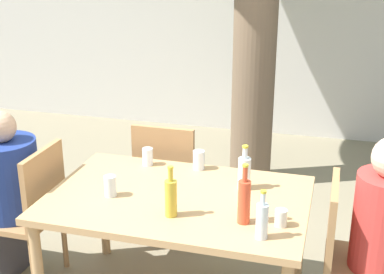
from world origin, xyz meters
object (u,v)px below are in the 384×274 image
soda_bottle_2 (244,200)px  drinking_glass_2 (110,186)px  patio_chair_0 (31,208)px  water_bottle_3 (244,172)px  drinking_glass_0 (281,218)px  drinking_glass_3 (148,157)px  patio_chair_1 (351,253)px  water_bottle_0 (262,220)px  patio_chair_2 (168,175)px  drinking_glass_1 (199,160)px  dining_table_front (178,208)px  oil_cruet_1 (171,197)px

soda_bottle_2 → drinking_glass_2: soda_bottle_2 is taller
patio_chair_0 → drinking_glass_2: (0.60, -0.10, 0.27)m
water_bottle_3 → drinking_glass_0: (0.26, -0.38, -0.06)m
drinking_glass_0 → drinking_glass_3: size_ratio=0.78×
patio_chair_1 → water_bottle_0: bearing=126.7°
patio_chair_2 → drinking_glass_1: (0.31, -0.31, 0.27)m
dining_table_front → patio_chair_0: (-0.96, 0.00, -0.13)m
dining_table_front → patio_chair_0: size_ratio=1.59×
dining_table_front → patio_chair_2: (-0.29, 0.72, -0.13)m
drinking_glass_3 → oil_cruet_1: bearing=-59.9°
dining_table_front → drinking_glass_0: drinking_glass_0 is taller
water_bottle_0 → oil_cruet_1: (-0.49, 0.10, 0.01)m
dining_table_front → patio_chair_1: 0.97m
water_bottle_0 → oil_cruet_1: size_ratio=0.90×
dining_table_front → drinking_glass_1: 0.43m
patio_chair_2 → drinking_glass_3: 0.43m
water_bottle_3 → drinking_glass_0: 0.47m
patio_chair_1 → water_bottle_3: (-0.62, 0.20, 0.31)m
water_bottle_3 → drinking_glass_3: bearing=164.8°
water_bottle_0 → soda_bottle_2: 0.17m
soda_bottle_2 → oil_cruet_1: bearing=-175.6°
patio_chair_2 → water_bottle_0: bearing=128.1°
water_bottle_0 → soda_bottle_2: soda_bottle_2 is taller
water_bottle_3 → patio_chair_1: bearing=-18.0°
drinking_glass_2 → patio_chair_1: bearing=4.3°
patio_chair_2 → water_bottle_0: water_bottle_0 is taller
water_bottle_0 → drinking_glass_3: size_ratio=2.23×
drinking_glass_1 → soda_bottle_2: bearing=-56.6°
patio_chair_2 → drinking_glass_0: (0.89, -0.90, 0.25)m
patio_chair_0 → drinking_glass_0: patio_chair_0 is taller
drinking_glass_2 → water_bottle_3: bearing=23.1°
drinking_glass_3 → soda_bottle_2: bearing=-38.5°
drinking_glass_0 → patio_chair_0: bearing=173.3°
oil_cruet_1 → drinking_glass_3: size_ratio=2.47×
dining_table_front → drinking_glass_2: 0.40m
oil_cruet_1 → drinking_glass_1: bearing=91.9°
oil_cruet_1 → patio_chair_1: bearing=13.9°
dining_table_front → drinking_glass_3: (-0.32, 0.38, 0.13)m
drinking_glass_0 → patio_chair_2: bearing=134.8°
drinking_glass_0 → drinking_glass_1: size_ratio=0.73×
patio_chair_1 → water_bottle_0: size_ratio=3.65×
patio_chair_0 → patio_chair_1: 1.93m
drinking_glass_1 → drinking_glass_3: 0.33m
soda_bottle_2 → drinking_glass_3: soda_bottle_2 is taller
patio_chair_0 → drinking_glass_0: 1.59m
dining_table_front → soda_bottle_2: soda_bottle_2 is taller
patio_chair_2 → soda_bottle_2: bearing=127.6°
soda_bottle_2 → drinking_glass_3: bearing=141.5°
patio_chair_0 → oil_cruet_1: size_ratio=3.29×
patio_chair_0 → drinking_glass_0: (1.56, -0.18, 0.25)m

